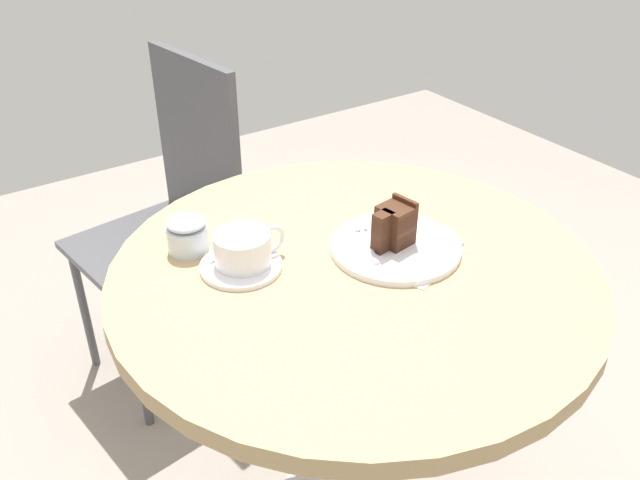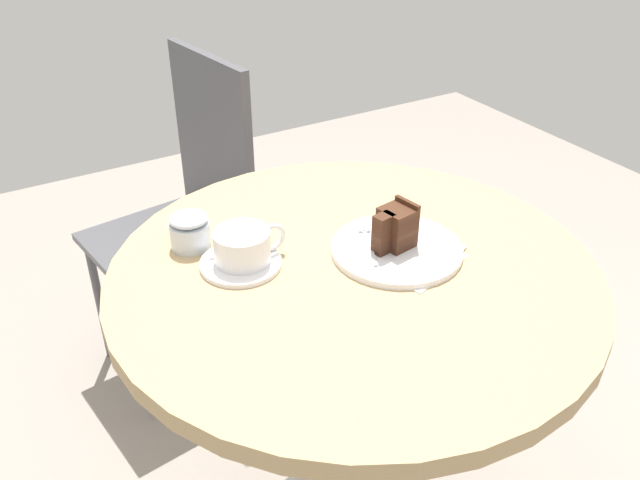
# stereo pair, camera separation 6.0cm
# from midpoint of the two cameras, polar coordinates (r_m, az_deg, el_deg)

# --- Properties ---
(cafe_table) EXTENTS (0.87, 0.87, 0.74)m
(cafe_table) POSITION_cam_midpoint_polar(r_m,az_deg,el_deg) (1.26, 1.44, -6.54)
(cafe_table) COLOR tan
(cafe_table) RESTS_ON ground
(saucer) EXTENTS (0.14, 0.14, 0.01)m
(saucer) POSITION_cam_midpoint_polar(r_m,az_deg,el_deg) (1.20, -8.09, -2.20)
(saucer) COLOR white
(saucer) RESTS_ON cafe_table
(coffee_cup) EXTENTS (0.13, 0.10, 0.06)m
(coffee_cup) POSITION_cam_midpoint_polar(r_m,az_deg,el_deg) (1.18, -7.89, -0.65)
(coffee_cup) COLOR white
(coffee_cup) RESTS_ON saucer
(teaspoon) EXTENTS (0.10, 0.02, 0.00)m
(teaspoon) POSITION_cam_midpoint_polar(r_m,az_deg,el_deg) (1.23, -8.34, -0.86)
(teaspoon) COLOR silver
(teaspoon) RESTS_ON saucer
(cake_plate) EXTENTS (0.24, 0.24, 0.01)m
(cake_plate) POSITION_cam_midpoint_polar(r_m,az_deg,el_deg) (1.24, 5.04, -0.65)
(cake_plate) COLOR white
(cake_plate) RESTS_ON cafe_table
(cake_slice) EXTENTS (0.09, 0.06, 0.08)m
(cake_slice) POSITION_cam_midpoint_polar(r_m,az_deg,el_deg) (1.22, 4.83, 1.20)
(cake_slice) COLOR #422619
(cake_slice) RESTS_ON cake_plate
(fork) EXTENTS (0.07, 0.15, 0.00)m
(fork) POSITION_cam_midpoint_polar(r_m,az_deg,el_deg) (1.25, 2.39, 0.34)
(fork) COLOR silver
(fork) RESTS_ON cake_plate
(napkin) EXTENTS (0.21, 0.20, 0.00)m
(napkin) POSITION_cam_midpoint_polar(r_m,az_deg,el_deg) (1.23, 6.27, -1.08)
(napkin) COLOR silver
(napkin) RESTS_ON cafe_table
(cafe_chair) EXTENTS (0.43, 0.43, 0.92)m
(cafe_chair) POSITION_cam_midpoint_polar(r_m,az_deg,el_deg) (1.88, -12.87, 3.01)
(cafe_chair) COLOR #4C4C51
(cafe_chair) RESTS_ON ground
(sugar_pot) EXTENTS (0.07, 0.07, 0.07)m
(sugar_pot) POSITION_cam_midpoint_polar(r_m,az_deg,el_deg) (1.25, -12.47, 0.46)
(sugar_pot) COLOR silver
(sugar_pot) RESTS_ON cafe_table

